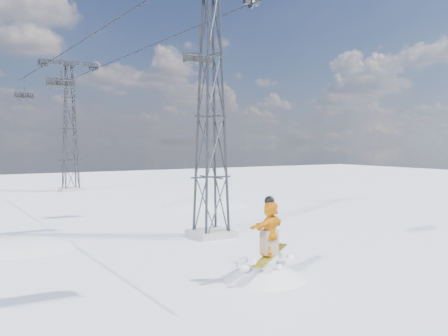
{
  "coord_description": "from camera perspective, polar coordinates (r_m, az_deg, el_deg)",
  "views": [
    {
      "loc": [
        -10.48,
        -11.68,
        4.35
      ],
      "look_at": [
        -0.97,
        3.95,
        3.39
      ],
      "focal_mm": 40.0,
      "sensor_mm": 36.0,
      "label": 1
    }
  ],
  "objects": [
    {
      "name": "lift_tower_near",
      "position": [
        22.71,
        -1.5,
        5.82
      ],
      "size": [
        5.2,
        1.8,
        11.43
      ],
      "color": "#999999",
      "rests_on": "ground"
    },
    {
      "name": "lift_chair_far",
      "position": [
        39.57,
        -18.1,
        9.21
      ],
      "size": [
        2.13,
        0.61,
        2.64
      ],
      "color": "black",
      "rests_on": "ground"
    },
    {
      "name": "haul_cables",
      "position": [
        33.78,
        -11.56,
        14.03
      ],
      "size": [
        4.46,
        51.0,
        0.06
      ],
      "color": "black",
      "rests_on": "ground"
    },
    {
      "name": "snowboarder_jump",
      "position": [
        16.76,
        4.63,
        -17.93
      ],
      "size": [
        4.4,
        4.4,
        6.63
      ],
      "color": "white",
      "rests_on": "ground"
    },
    {
      "name": "lift_chair_mid",
      "position": [
        28.65,
        -2.87,
        12.33
      ],
      "size": [
        1.86,
        0.54,
        2.31
      ],
      "color": "black",
      "rests_on": "ground"
    },
    {
      "name": "ground",
      "position": [
        16.28,
        10.45,
        -12.56
      ],
      "size": [
        120.0,
        120.0,
        0.0
      ],
      "primitive_type": "plane",
      "color": "white",
      "rests_on": "ground"
    },
    {
      "name": "lift_tower_far",
      "position": [
        46.09,
        -17.19,
        4.25
      ],
      "size": [
        5.2,
        1.8,
        11.43
      ],
      "color": "#999999",
      "rests_on": "ground"
    },
    {
      "name": "lift_chair_extra",
      "position": [
        54.7,
        -21.85,
        7.65
      ],
      "size": [
        1.88,
        0.54,
        2.33
      ],
      "color": "black",
      "rests_on": "ground"
    }
  ]
}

